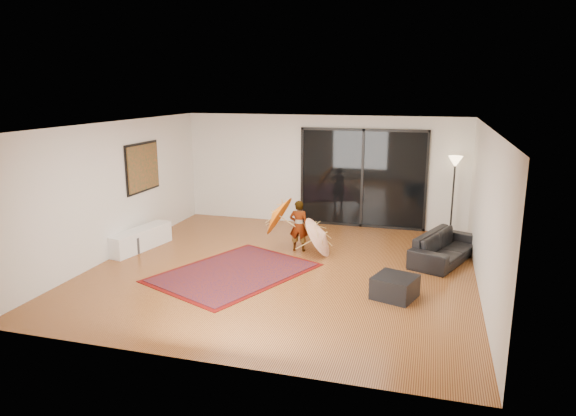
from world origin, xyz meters
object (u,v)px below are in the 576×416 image
at_px(sofa, 445,247).
at_px(ottoman, 395,287).
at_px(media_console, 140,239).
at_px(child, 299,226).

xyz_separation_m(sofa, ottoman, (-0.80, -2.13, -0.10)).
height_order(media_console, child, child).
relative_size(ottoman, child, 0.59).
xyz_separation_m(media_console, child, (3.26, 0.82, 0.32)).
height_order(sofa, child, child).
bearing_deg(media_console, ottoman, -1.34).
xyz_separation_m(sofa, child, (-2.94, -0.17, 0.26)).
bearing_deg(media_console, child, 24.76).
distance_m(ottoman, child, 2.93).
relative_size(media_console, sofa, 0.83).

